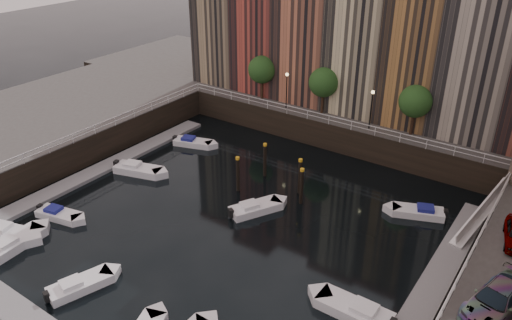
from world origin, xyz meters
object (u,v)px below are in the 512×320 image
Objects in this scene: boat_left_3 at (137,169)px; gangway at (484,210)px; boat_left_0 at (7,233)px; car_c at (496,301)px; boat_left_1 at (58,214)px; mooring_pilings at (275,175)px.

gangway is at bearing 1.02° from boat_left_3.
boat_left_0 is 0.95× the size of car_c.
gangway is 34.92m from boat_left_1.
gangway reaches higher than boat_left_0.
car_c is at bearing -22.58° from mooring_pilings.
mooring_pilings is at bearing 36.33° from boat_left_1.
boat_left_0 is (-30.49, -22.59, -1.53)m from gangway.
boat_left_1 is at bearing -155.13° from car_c.
car_c reaches higher than gangway.
boat_left_1 is at bearing -103.79° from boat_left_3.
mooring_pilings is 1.44× the size of boat_left_1.
boat_left_3 is at bearing 70.83° from boat_left_0.
mooring_pilings reaches higher than boat_left_1.
car_c reaches higher than boat_left_3.
boat_left_1 is (-29.54, -18.57, -1.59)m from gangway.
boat_left_0 is 13.33m from boat_left_3.
mooring_pilings is at bearing 4.91° from boat_left_3.
car_c is at bearing -0.37° from boat_left_0.
gangway is 13.22m from car_c.
boat_left_3 is at bearing 79.98° from boat_left_1.
boat_left_0 is at bearing -108.62° from boat_left_3.
gangway is 37.98m from boat_left_0.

